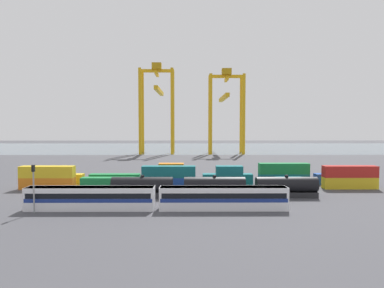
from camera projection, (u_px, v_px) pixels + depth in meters
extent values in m
plane|color=#424247|center=(211.00, 166.00, 120.90)|extent=(420.00, 420.00, 0.00)
cube|color=slate|center=(202.00, 148.00, 221.95)|extent=(400.00, 110.00, 0.01)
cube|color=silver|center=(91.00, 198.00, 57.96)|extent=(21.71, 3.10, 3.90)
cube|color=navy|center=(91.00, 199.00, 57.96)|extent=(21.28, 3.14, 0.64)
cube|color=black|center=(91.00, 194.00, 57.92)|extent=(20.84, 3.13, 0.90)
cube|color=slate|center=(90.00, 188.00, 57.86)|extent=(21.50, 2.85, 0.36)
cube|color=silver|center=(223.00, 198.00, 58.10)|extent=(21.71, 3.10, 3.90)
cube|color=navy|center=(223.00, 199.00, 58.11)|extent=(21.28, 3.14, 0.64)
cube|color=black|center=(223.00, 194.00, 58.07)|extent=(20.84, 3.13, 0.90)
cube|color=slate|center=(223.00, 188.00, 58.01)|extent=(21.50, 2.85, 0.36)
cube|color=#232326|center=(143.00, 195.00, 68.02)|extent=(12.15, 2.50, 1.10)
cylinder|color=black|center=(142.00, 184.00, 67.92)|extent=(12.15, 2.99, 2.99)
cylinder|color=black|center=(142.00, 176.00, 67.83)|extent=(0.70, 0.70, 0.36)
cube|color=#232326|center=(214.00, 195.00, 68.12)|extent=(12.15, 2.50, 1.10)
cylinder|color=black|center=(215.00, 184.00, 68.01)|extent=(12.15, 2.99, 2.99)
cylinder|color=black|center=(215.00, 176.00, 67.92)|extent=(0.70, 0.70, 0.36)
cube|color=#232326|center=(286.00, 194.00, 68.21)|extent=(12.15, 2.50, 1.10)
cylinder|color=black|center=(286.00, 184.00, 68.10)|extent=(12.15, 2.99, 2.99)
cylinder|color=black|center=(287.00, 176.00, 68.01)|extent=(0.70, 0.70, 0.36)
cylinder|color=gray|center=(34.00, 189.00, 55.62)|extent=(0.24, 0.24, 7.87)
cube|color=black|center=(33.00, 168.00, 55.44)|extent=(0.36, 0.60, 1.10)
cube|color=orange|center=(47.00, 183.00, 77.11)|extent=(12.10, 2.44, 2.60)
cube|color=gold|center=(47.00, 172.00, 76.97)|extent=(12.10, 2.44, 2.60)
cube|color=#197538|center=(108.00, 183.00, 77.20)|extent=(12.10, 2.44, 2.60)
cube|color=#1C4299|center=(169.00, 183.00, 77.29)|extent=(12.10, 2.44, 2.60)
cube|color=#146066|center=(169.00, 172.00, 77.15)|extent=(12.10, 2.44, 2.60)
cube|color=#197538|center=(229.00, 183.00, 77.38)|extent=(6.04, 2.44, 2.60)
cube|color=#146066|center=(229.00, 172.00, 77.24)|extent=(6.04, 2.44, 2.60)
cube|color=#146066|center=(289.00, 183.00, 77.47)|extent=(6.04, 2.44, 2.60)
cube|color=gold|center=(350.00, 183.00, 77.56)|extent=(12.10, 2.44, 2.60)
cube|color=#AD211C|center=(350.00, 172.00, 77.42)|extent=(12.10, 2.44, 2.60)
cube|color=gold|center=(58.00, 179.00, 82.70)|extent=(12.10, 2.44, 2.60)
cube|color=#197538|center=(115.00, 179.00, 82.79)|extent=(12.10, 2.44, 2.60)
cube|color=#146066|center=(171.00, 179.00, 82.88)|extent=(6.04, 2.44, 2.60)
cube|color=orange|center=(171.00, 169.00, 82.74)|extent=(6.04, 2.44, 2.60)
cube|color=#146066|center=(227.00, 179.00, 82.97)|extent=(12.10, 2.44, 2.60)
cube|color=#146066|center=(284.00, 179.00, 83.06)|extent=(12.10, 2.44, 2.60)
cube|color=#197538|center=(284.00, 168.00, 82.92)|extent=(12.10, 2.44, 2.60)
cube|color=#1C4299|center=(340.00, 179.00, 83.15)|extent=(12.10, 2.44, 2.60)
cylinder|color=gold|center=(140.00, 111.00, 171.14)|extent=(1.50, 1.50, 43.31)
cylinder|color=gold|center=(172.00, 111.00, 171.24)|extent=(1.50, 1.50, 43.31)
cylinder|color=gold|center=(143.00, 112.00, 180.69)|extent=(1.50, 1.50, 43.31)
cylinder|color=gold|center=(173.00, 112.00, 180.79)|extent=(1.50, 1.50, 43.31)
cube|color=gold|center=(157.00, 71.00, 174.85)|extent=(17.76, 1.20, 1.60)
cube|color=gold|center=(157.00, 74.00, 174.93)|extent=(1.20, 11.17, 1.60)
cube|color=gold|center=(159.00, 91.00, 188.65)|extent=(2.00, 38.12, 2.00)
cube|color=#A77A10|center=(157.00, 66.00, 174.72)|extent=(4.80, 4.00, 3.20)
cylinder|color=gold|center=(211.00, 114.00, 171.69)|extent=(1.50, 1.50, 40.50)
cylinder|color=gold|center=(244.00, 114.00, 171.80)|extent=(1.50, 1.50, 40.50)
cylinder|color=gold|center=(210.00, 115.00, 180.75)|extent=(1.50, 1.50, 40.50)
cylinder|color=gold|center=(241.00, 115.00, 180.86)|extent=(1.50, 1.50, 40.50)
cube|color=gold|center=(227.00, 76.00, 175.24)|extent=(18.33, 1.20, 1.60)
cube|color=gold|center=(227.00, 80.00, 175.32)|extent=(1.20, 10.67, 1.60)
cube|color=gold|center=(224.00, 98.00, 189.85)|extent=(2.00, 40.31, 2.00)
cube|color=#A77A10|center=(227.00, 72.00, 175.11)|extent=(4.80, 4.00, 3.20)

